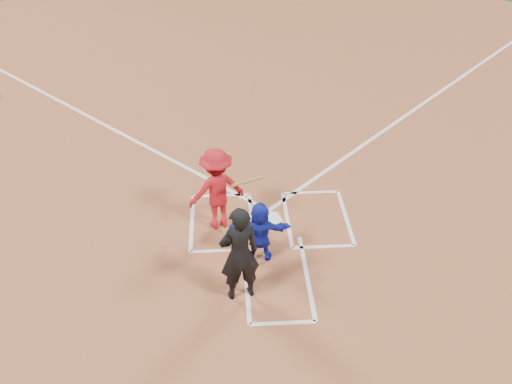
{
  "coord_description": "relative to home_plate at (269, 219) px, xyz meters",
  "views": [
    {
      "loc": [
        -0.83,
        -9.23,
        7.22
      ],
      "look_at": [
        -0.3,
        -0.4,
        1.0
      ],
      "focal_mm": 40.0,
      "sensor_mm": 36.0,
      "label": 1
    }
  ],
  "objects": [
    {
      "name": "ground",
      "position": [
        0.0,
        0.0,
        -0.02
      ],
      "size": [
        120.0,
        120.0,
        0.0
      ],
      "primitive_type": "plane",
      "color": "#124914",
      "rests_on": "ground"
    },
    {
      "name": "home_plate_dirt",
      "position": [
        0.0,
        6.0,
        -0.01
      ],
      "size": [
        28.0,
        28.0,
        0.01
      ],
      "primitive_type": "cylinder",
      "color": "brown",
      "rests_on": "ground"
    },
    {
      "name": "home_plate",
      "position": [
        0.0,
        0.0,
        0.0
      ],
      "size": [
        0.6,
        0.6,
        0.02
      ],
      "primitive_type": "cylinder",
      "rotation": [
        0.0,
        0.0,
        3.14
      ],
      "color": "white",
      "rests_on": "home_plate_dirt"
    },
    {
      "name": "catcher",
      "position": [
        -0.28,
        -1.15,
        0.61
      ],
      "size": [
        1.16,
        0.42,
        1.23
      ],
      "primitive_type": "imported",
      "rotation": [
        0.0,
        0.0,
        3.09
      ],
      "color": "#1520AF",
      "rests_on": "home_plate_dirt"
    },
    {
      "name": "umpire",
      "position": [
        -0.68,
        -2.1,
        0.93
      ],
      "size": [
        0.77,
        0.6,
        1.87
      ],
      "primitive_type": "imported",
      "rotation": [
        0.0,
        0.0,
        3.38
      ],
      "color": "black",
      "rests_on": "home_plate_dirt"
    },
    {
      "name": "chalk_markings",
      "position": [
        0.0,
        5.29,
        -0.01
      ],
      "size": [
        28.35,
        17.32,
        0.01
      ],
      "color": "white",
      "rests_on": "home_plate_dirt"
    },
    {
      "name": "batter_at_plate",
      "position": [
        -1.04,
        -0.1,
        0.87
      ],
      "size": [
        1.56,
        0.97,
        1.75
      ],
      "color": "red",
      "rests_on": "home_plate_dirt"
    }
  ]
}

